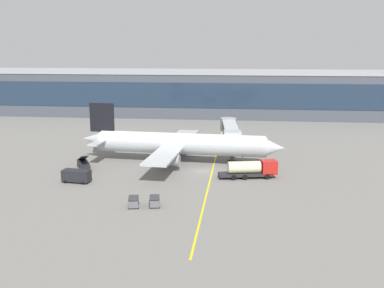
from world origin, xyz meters
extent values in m
plane|color=slate|center=(0.00, 0.00, 0.00)|extent=(700.00, 700.00, 0.00)
cube|color=yellow|center=(1.94, 2.00, 0.00)|extent=(0.33, 80.00, 0.01)
cube|color=#424751|center=(-14.55, 73.23, 7.35)|extent=(157.77, 20.93, 14.70)
cube|color=#1E2D42|center=(-14.55, 62.71, 8.08)|extent=(153.04, 0.16, 8.23)
cube|color=#99999E|center=(-14.55, 73.23, 15.20)|extent=(160.93, 21.35, 1.00)
cylinder|color=#B2B7BC|center=(-4.99, 6.23, 3.96)|extent=(35.67, 6.68, 4.13)
cylinder|color=silver|center=(-4.99, 6.23, 4.33)|extent=(34.95, 6.46, 3.97)
cone|color=#B2B7BC|center=(14.14, 4.84, 3.96)|extent=(4.40, 4.21, 3.92)
cone|color=#B2B7BC|center=(-24.32, 7.63, 4.38)|extent=(5.20, 3.86, 3.51)
cube|color=black|center=(-22.18, 7.47, 9.13)|extent=(5.38, 0.75, 6.20)
cube|color=#B2B7BC|center=(-21.38, 11.55, 4.58)|extent=(2.47, 6.74, 0.24)
cube|color=#B2B7BC|center=(-21.98, 3.31, 4.58)|extent=(2.47, 6.74, 0.24)
cube|color=#B2B7BC|center=(-5.80, 15.82, 3.65)|extent=(5.86, 15.20, 0.40)
cube|color=#B2B7BC|center=(-7.17, -3.15, 3.65)|extent=(5.86, 15.20, 0.40)
cylinder|color=#939399|center=(-4.99, 13.08, 2.22)|extent=(3.34, 2.50, 2.27)
cylinder|color=#939399|center=(-5.98, -0.55, 2.22)|extent=(3.34, 2.50, 2.27)
cylinder|color=black|center=(7.75, 5.31, 0.50)|extent=(1.03, 0.47, 1.00)
cylinder|color=slate|center=(7.75, 5.31, 1.45)|extent=(0.20, 0.20, 1.90)
cylinder|color=black|center=(-6.98, 8.24, 0.50)|extent=(1.03, 0.47, 1.00)
cylinder|color=slate|center=(-6.98, 8.24, 1.45)|extent=(0.20, 0.20, 1.90)
cylinder|color=black|center=(-7.25, 4.53, 0.50)|extent=(1.03, 0.47, 1.00)
cylinder|color=slate|center=(-7.25, 4.53, 1.45)|extent=(0.20, 0.20, 1.90)
cube|color=#B2B7BC|center=(4.93, 16.01, 5.26)|extent=(4.38, 17.00, 2.80)
cube|color=#232328|center=(4.98, 16.01, 5.26)|extent=(4.28, 14.33, 1.54)
cube|color=#9EA3A8|center=(5.62, 7.63, 5.26)|extent=(3.85, 3.49, 2.94)
cylinder|color=#4C4C51|center=(5.62, 7.63, 1.93)|extent=(0.70, 0.70, 3.86)
cube|color=#262628|center=(5.62, 7.63, 0.15)|extent=(1.94, 1.94, 0.30)
cylinder|color=gray|center=(4.23, 24.38, 5.26)|extent=(3.90, 3.90, 3.08)
cylinder|color=gray|center=(4.23, 24.38, 1.93)|extent=(1.80, 1.80, 3.86)
cube|color=#232326|center=(8.39, -3.80, 0.75)|extent=(10.30, 4.40, 0.50)
cube|color=#B21E19|center=(12.70, -2.95, 2.00)|extent=(3.23, 3.00, 2.50)
cube|color=black|center=(13.94, -2.70, 2.50)|extent=(0.60, 2.29, 1.12)
cylinder|color=beige|center=(8.11, -3.86, 2.10)|extent=(6.31, 3.33, 2.20)
cylinder|color=black|center=(11.92, -1.89, 0.50)|extent=(1.05, 0.54, 1.00)
cylinder|color=black|center=(12.39, -4.22, 0.50)|extent=(1.05, 0.54, 1.00)
cylinder|color=black|center=(7.86, -2.70, 0.50)|extent=(1.05, 0.54, 1.00)
cylinder|color=black|center=(8.32, -5.03, 0.50)|extent=(1.05, 0.54, 1.00)
cylinder|color=black|center=(5.80, -3.10, 0.50)|extent=(1.05, 0.54, 1.00)
cylinder|color=black|center=(6.26, -5.43, 0.50)|extent=(1.05, 0.54, 1.00)
cube|color=black|center=(-23.72, -0.91, 0.85)|extent=(4.40, 6.21, 1.10)
cube|color=black|center=(-23.72, -0.91, 2.30)|extent=(4.29, 6.76, 2.38)
cylinder|color=black|center=(-25.43, 0.58, 0.30)|extent=(0.49, 0.65, 0.60)
cylinder|color=black|center=(-23.91, 1.35, 0.30)|extent=(0.49, 0.65, 0.60)
cylinder|color=black|center=(-23.54, -3.17, 0.30)|extent=(0.49, 0.65, 0.60)
cylinder|color=black|center=(-22.02, -2.40, 0.30)|extent=(0.49, 0.65, 0.60)
cube|color=black|center=(-21.85, -9.94, 1.30)|extent=(5.21, 2.66, 2.00)
cube|color=black|center=(-23.09, -9.79, 1.65)|extent=(1.96, 2.08, 0.60)
cylinder|color=black|center=(-23.70, -10.68, 0.30)|extent=(0.62, 0.32, 0.60)
cylinder|color=black|center=(-23.48, -8.80, 0.30)|extent=(0.62, 0.32, 0.60)
cylinder|color=black|center=(-20.22, -11.08, 0.30)|extent=(0.62, 0.32, 0.60)
cylinder|color=black|center=(-20.00, -9.20, 0.30)|extent=(0.62, 0.32, 0.60)
cube|color=#595B60|center=(-8.68, -21.24, 0.73)|extent=(1.98, 2.84, 1.10)
cube|color=#333338|center=(-8.68, -21.24, 1.43)|extent=(2.02, 2.90, 0.10)
cylinder|color=black|center=(-9.62, -20.36, 0.18)|extent=(0.19, 0.38, 0.36)
cylinder|color=black|center=(-8.15, -20.07, 0.18)|extent=(0.19, 0.38, 0.36)
cylinder|color=black|center=(-9.21, -22.40, 0.18)|extent=(0.19, 0.38, 0.36)
cylinder|color=black|center=(-7.74, -22.11, 0.18)|extent=(0.19, 0.38, 0.36)
cube|color=#595B60|center=(-5.54, -20.61, 0.73)|extent=(1.98, 2.84, 1.10)
cube|color=#333338|center=(-5.54, -20.61, 1.43)|extent=(2.02, 2.90, 0.10)
cylinder|color=black|center=(-6.48, -19.74, 0.18)|extent=(0.19, 0.38, 0.36)
cylinder|color=black|center=(-5.01, -19.44, 0.18)|extent=(0.19, 0.38, 0.36)
cylinder|color=black|center=(-6.07, -21.78, 0.18)|extent=(0.19, 0.38, 0.36)
cylinder|color=black|center=(-4.60, -21.48, 0.18)|extent=(0.19, 0.38, 0.36)
camera|label=1|loc=(7.46, -86.30, 24.19)|focal=42.83mm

